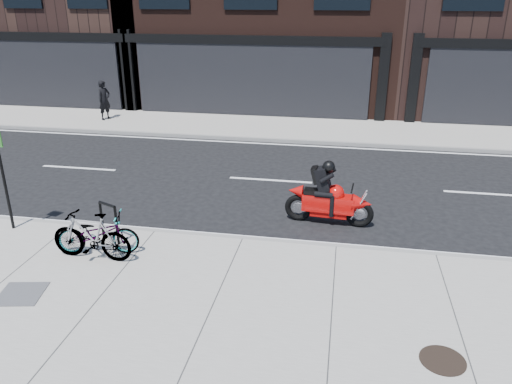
% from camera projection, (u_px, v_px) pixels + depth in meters
% --- Properties ---
extents(ground, '(120.00, 120.00, 0.00)m').
position_uv_depth(ground, '(258.00, 208.00, 12.61)').
color(ground, black).
rests_on(ground, ground).
extents(sidewalk_near, '(60.00, 6.00, 0.13)m').
position_uv_depth(sidewalk_near, '(205.00, 327.00, 8.02)').
color(sidewalk_near, gray).
rests_on(sidewalk_near, ground).
extents(sidewalk_far, '(60.00, 3.50, 0.13)m').
position_uv_depth(sidewalk_far, '(293.00, 128.00, 19.66)').
color(sidewalk_far, gray).
rests_on(sidewalk_far, ground).
extents(bike_rack, '(0.48, 0.25, 0.88)m').
position_uv_depth(bike_rack, '(109.00, 219.00, 10.44)').
color(bike_rack, black).
rests_on(bike_rack, sidewalk_near).
extents(bicycle_front, '(1.72, 0.88, 0.86)m').
position_uv_depth(bicycle_front, '(98.00, 234.00, 10.01)').
color(bicycle_front, gray).
rests_on(bicycle_front, sidewalk_near).
extents(bicycle_rear, '(1.69, 0.54, 1.00)m').
position_uv_depth(bicycle_rear, '(91.00, 236.00, 9.76)').
color(bicycle_rear, gray).
rests_on(bicycle_rear, sidewalk_near).
extents(motorcycle, '(2.08, 0.59, 1.55)m').
position_uv_depth(motorcycle, '(333.00, 199.00, 11.51)').
color(motorcycle, black).
rests_on(motorcycle, ground).
extents(pedestrian, '(0.58, 0.69, 1.60)m').
position_uv_depth(pedestrian, '(104.00, 100.00, 20.51)').
color(pedestrian, black).
rests_on(pedestrian, sidewalk_far).
extents(manhole_cover, '(0.84, 0.84, 0.02)m').
position_uv_depth(manhole_cover, '(443.00, 360.00, 7.18)').
color(manhole_cover, black).
rests_on(manhole_cover, sidewalk_near).
extents(utility_grate, '(0.88, 0.88, 0.02)m').
position_uv_depth(utility_grate, '(21.00, 294.00, 8.77)').
color(utility_grate, '#535456').
rests_on(utility_grate, sidewalk_near).
extents(sign_post, '(0.32, 0.09, 2.39)m').
position_uv_depth(sign_post, '(2.00, 168.00, 10.69)').
color(sign_post, black).
rests_on(sign_post, sidewalk_near).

